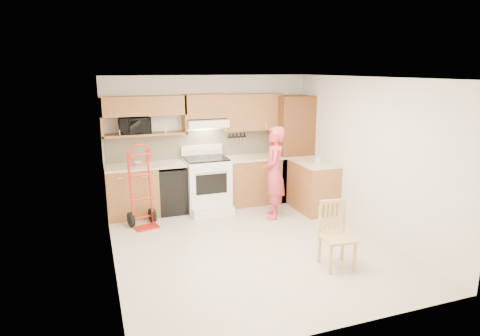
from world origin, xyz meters
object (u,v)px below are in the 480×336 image
microwave (135,125)px  range (207,180)px  hand_truck (142,190)px  dining_chair (338,236)px  person (274,173)px

microwave → range: (1.25, -0.28, -1.05)m
microwave → hand_truck: size_ratio=0.42×
range → hand_truck: size_ratio=0.92×
range → dining_chair: size_ratio=1.32×
microwave → dining_chair: 4.04m
person → dining_chair: size_ratio=1.84×
hand_truck → dining_chair: hand_truck is taller
microwave → dining_chair: size_ratio=0.60×
range → dining_chair: range is taller
microwave → dining_chair: bearing=-56.0°
dining_chair → microwave: bearing=131.4°
range → hand_truck: bearing=-159.9°
range → hand_truck: 1.33m
person → hand_truck: 2.28m
range → person: bearing=-38.1°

